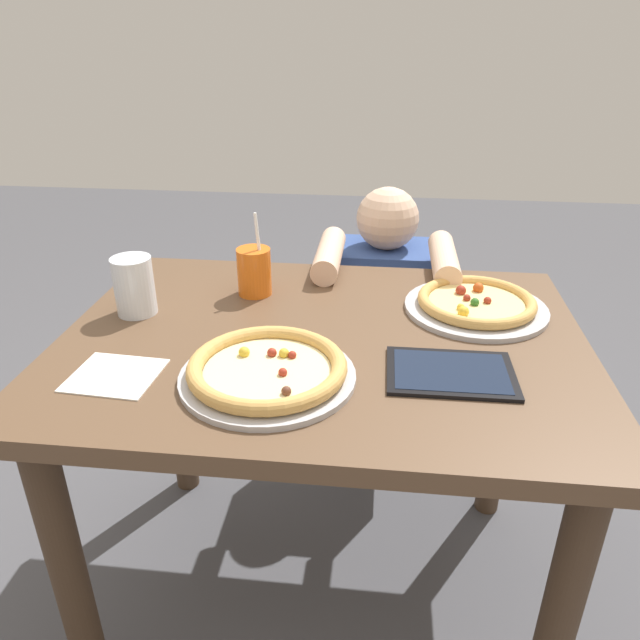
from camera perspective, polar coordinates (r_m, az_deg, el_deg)
ground_plane at (r=1.75m, az=0.20°, el=-23.66°), size 8.00×8.00×0.00m
dining_table at (r=1.33m, az=0.24°, el=-6.15°), size 1.11×0.83×0.75m
pizza_near at (r=1.12m, az=-5.03°, el=-4.77°), size 0.33×0.33×0.04m
pizza_far at (r=1.42m, az=14.65°, el=1.52°), size 0.33×0.33×0.04m
drink_cup_colored at (r=1.46m, az=-6.29°, el=4.64°), size 0.08×0.08×0.20m
water_cup_clear at (r=1.41m, az=-17.30°, el=3.20°), size 0.09×0.09×0.13m
paper_napkin at (r=1.20m, az=-18.96°, el=-5.00°), size 0.17×0.15×0.00m
tablet at (r=1.16m, az=12.35°, el=-4.93°), size 0.24×0.17×0.01m
diner_seated at (r=1.96m, az=5.89°, el=-1.46°), size 0.38×0.51×0.92m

